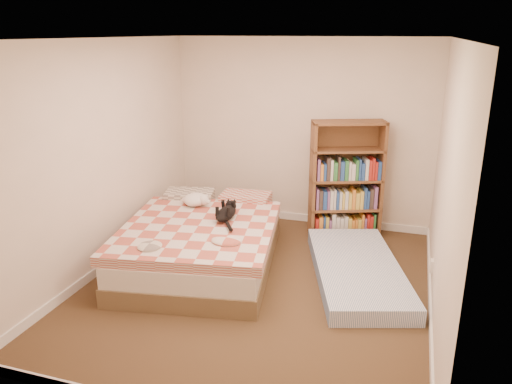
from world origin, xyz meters
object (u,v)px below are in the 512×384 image
(bed, at_px, (204,241))
(bookshelf, at_px, (346,194))
(floor_mattress, at_px, (357,270))
(black_cat, at_px, (227,212))
(white_dog, at_px, (196,200))

(bed, xyz_separation_m, bookshelf, (1.42, 1.33, 0.28))
(floor_mattress, relative_size, black_cat, 2.77)
(black_cat, distance_m, white_dog, 0.59)
(white_dog, bearing_deg, bed, -89.26)
(bookshelf, distance_m, black_cat, 1.69)
(floor_mattress, bearing_deg, white_dog, 155.42)
(floor_mattress, bearing_deg, bed, 167.50)
(white_dog, bearing_deg, bookshelf, -4.20)
(bed, height_order, black_cat, black_cat)
(bookshelf, relative_size, floor_mattress, 0.78)
(floor_mattress, xyz_separation_m, white_dog, (-2.00, 0.25, 0.52))
(black_cat, bearing_deg, bookshelf, 39.79)
(bed, xyz_separation_m, white_dog, (-0.27, 0.40, 0.34))
(black_cat, bearing_deg, floor_mattress, -4.83)
(white_dog, bearing_deg, floor_mattress, -40.12)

